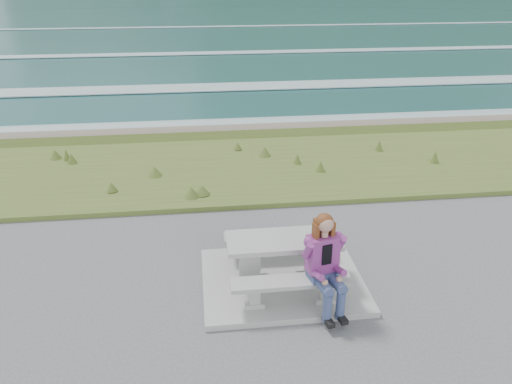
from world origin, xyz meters
TOP-DOWN VIEW (x-y plane):
  - concrete_slab at (0.00, 0.00)m, footprint 2.60×2.10m
  - picnic_table at (0.00, 0.00)m, footprint 1.80×0.75m
  - bench_landward at (0.00, -0.70)m, footprint 1.80×0.35m
  - bench_seaward at (0.00, 0.70)m, footprint 1.80×0.35m
  - grass_verge at (0.00, 5.00)m, footprint 160.00×4.50m
  - shore_drop at (0.00, 7.90)m, footprint 160.00×0.80m
  - ocean at (0.00, 25.09)m, footprint 1600.00×1600.00m
  - seated_woman at (0.49, -0.84)m, footprint 0.58×0.83m

SIDE VIEW (x-z plane):
  - ocean at x=0.00m, z-range -1.79..-1.70m
  - grass_verge at x=0.00m, z-range -0.11..0.11m
  - shore_drop at x=0.00m, z-range -1.10..1.10m
  - concrete_slab at x=0.00m, z-range 0.00..0.10m
  - bench_landward at x=0.00m, z-range 0.22..0.67m
  - bench_seaward at x=0.00m, z-range 0.22..0.67m
  - seated_woman at x=0.49m, z-range -0.10..1.40m
  - picnic_table at x=0.00m, z-range 0.31..1.06m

